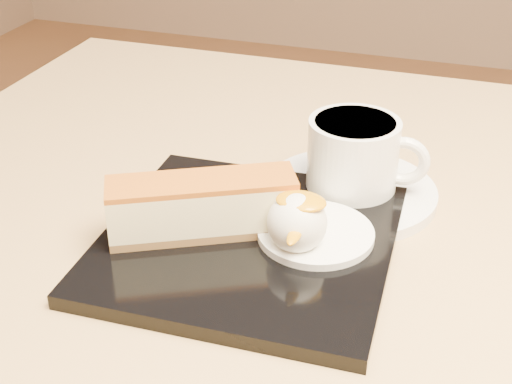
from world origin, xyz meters
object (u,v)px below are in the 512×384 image
(dessert_plate, at_px, (248,242))
(cheesecake, at_px, (202,206))
(ice_cream_scoop, at_px, (297,223))
(saucer, at_px, (350,192))
(table, at_px, (280,380))
(coffee_cup, at_px, (355,154))

(dessert_plate, height_order, cheesecake, cheesecake)
(cheesecake, distance_m, ice_cream_scoop, 0.08)
(dessert_plate, height_order, saucer, dessert_plate)
(table, distance_m, saucer, 0.18)
(cheesecake, relative_size, coffee_cup, 1.40)
(dessert_plate, distance_m, coffee_cup, 0.12)
(saucer, bearing_deg, dessert_plate, -120.10)
(cheesecake, bearing_deg, ice_cream_scoop, -27.50)
(dessert_plate, relative_size, coffee_cup, 2.13)
(table, distance_m, coffee_cup, 0.22)
(dessert_plate, xyz_separation_m, saucer, (0.06, 0.10, -0.00))
(saucer, distance_m, coffee_cup, 0.04)
(table, xyz_separation_m, ice_cream_scoop, (0.02, -0.03, 0.19))
(dessert_plate, height_order, coffee_cup, coffee_cup)
(cheesecake, bearing_deg, saucer, 21.20)
(table, bearing_deg, cheesecake, -155.09)
(table, relative_size, coffee_cup, 7.73)
(dessert_plate, bearing_deg, coffee_cup, 59.11)
(ice_cream_scoop, xyz_separation_m, saucer, (0.02, 0.11, -0.03))
(table, relative_size, ice_cream_scoop, 17.80)
(saucer, bearing_deg, coffee_cup, 2.96)
(cheesecake, bearing_deg, dessert_plate, -19.36)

